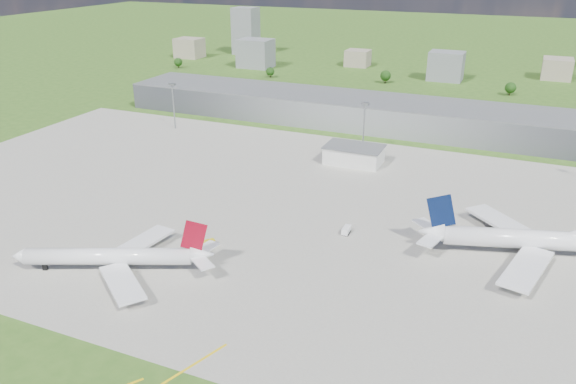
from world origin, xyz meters
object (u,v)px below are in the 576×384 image
at_px(airliner_red_twin, 116,257).
at_px(airliner_blue_quad, 544,240).
at_px(van_white_near, 346,230).
at_px(tug_yellow, 209,243).

xyz_separation_m(airliner_red_twin, airliner_blue_quad, (122.41, 62.51, 1.02)).
bearing_deg(van_white_near, tug_yellow, 122.38).
distance_m(airliner_blue_quad, van_white_near, 64.85).
relative_size(airliner_blue_quad, van_white_near, 15.02).
bearing_deg(van_white_near, airliner_blue_quad, -81.80).
relative_size(airliner_blue_quad, tug_yellow, 17.42).
height_order(airliner_blue_quad, tug_yellow, airliner_blue_quad).
distance_m(tug_yellow, van_white_near, 48.44).
bearing_deg(airliner_blue_quad, tug_yellow, -176.70).
height_order(airliner_red_twin, van_white_near, airliner_red_twin).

